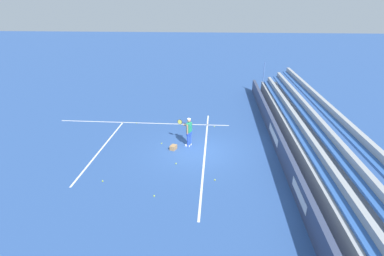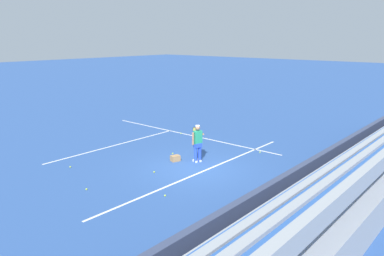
# 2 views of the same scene
# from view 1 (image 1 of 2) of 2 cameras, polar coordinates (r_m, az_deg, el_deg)

# --- Properties ---
(ground_plane) EXTENTS (160.00, 160.00, 0.00)m
(ground_plane) POSITION_cam_1_polar(r_m,az_deg,el_deg) (17.09, 0.80, -4.46)
(ground_plane) COLOR #2D5193
(court_baseline_white) EXTENTS (12.00, 0.10, 0.01)m
(court_baseline_white) POSITION_cam_1_polar(r_m,az_deg,el_deg) (17.06, 2.48, -4.51)
(court_baseline_white) COLOR white
(court_baseline_white) RESTS_ON ground
(court_sideline_white) EXTENTS (0.10, 12.00, 0.01)m
(court_sideline_white) POSITION_cam_1_polar(r_m,az_deg,el_deg) (21.40, -9.19, 0.95)
(court_sideline_white) COLOR white
(court_sideline_white) RESTS_ON ground
(court_service_line_white) EXTENTS (8.22, 0.10, 0.01)m
(court_service_line_white) POSITION_cam_1_polar(r_m,az_deg,el_deg) (18.25, -16.73, -3.64)
(court_service_line_white) COLOR white
(court_service_line_white) RESTS_ON ground
(back_wall_sponsor_board) EXTENTS (26.66, 0.25, 1.10)m
(back_wall_sponsor_board) POSITION_cam_1_polar(r_m,az_deg,el_deg) (17.20, 16.42, -3.22)
(back_wall_sponsor_board) COLOR #384260
(back_wall_sponsor_board) RESTS_ON ground
(bleacher_stand) EXTENTS (25.33, 2.40, 2.95)m
(bleacher_stand) POSITION_cam_1_polar(r_m,az_deg,el_deg) (17.61, 22.31, -2.79)
(bleacher_stand) COLOR #9EA3A8
(bleacher_stand) RESTS_ON ground
(tennis_player) EXTENTS (0.81, 0.93, 1.71)m
(tennis_player) POSITION_cam_1_polar(r_m,az_deg,el_deg) (17.40, -0.62, -0.71)
(tennis_player) COLOR blue
(tennis_player) RESTS_ON ground
(ball_box_cardboard) EXTENTS (0.48, 0.41, 0.26)m
(ball_box_cardboard) POSITION_cam_1_polar(r_m,az_deg,el_deg) (17.28, -3.57, -3.71)
(ball_box_cardboard) COLOR #A87F51
(ball_box_cardboard) RESTS_ON ground
(tennis_ball_far_left) EXTENTS (0.07, 0.07, 0.07)m
(tennis_ball_far_left) POSITION_cam_1_polar(r_m,az_deg,el_deg) (13.43, -7.22, -12.71)
(tennis_ball_far_left) COLOR #CCE533
(tennis_ball_far_left) RESTS_ON ground
(tennis_ball_on_baseline) EXTENTS (0.07, 0.07, 0.07)m
(tennis_ball_on_baseline) POSITION_cam_1_polar(r_m,az_deg,el_deg) (15.78, -3.05, -6.79)
(tennis_ball_on_baseline) COLOR #CCE533
(tennis_ball_on_baseline) RESTS_ON ground
(tennis_ball_by_box) EXTENTS (0.07, 0.07, 0.07)m
(tennis_ball_by_box) POSITION_cam_1_polar(r_m,az_deg,el_deg) (14.44, 4.38, -9.83)
(tennis_ball_by_box) COLOR #CCE533
(tennis_ball_by_box) RESTS_ON ground
(tennis_ball_midcourt) EXTENTS (0.07, 0.07, 0.07)m
(tennis_ball_midcourt) POSITION_cam_1_polar(r_m,az_deg,el_deg) (18.05, -5.81, -2.94)
(tennis_ball_midcourt) COLOR #CCE533
(tennis_ball_midcourt) RESTS_ON ground
(tennis_ball_far_right) EXTENTS (0.07, 0.07, 0.07)m
(tennis_ball_far_right) POSITION_cam_1_polar(r_m,az_deg,el_deg) (21.39, -10.51, 0.94)
(tennis_ball_far_right) COLOR #CCE533
(tennis_ball_far_right) RESTS_ON ground
(tennis_ball_near_player) EXTENTS (0.07, 0.07, 0.07)m
(tennis_ball_near_player) POSITION_cam_1_polar(r_m,az_deg,el_deg) (20.48, 4.27, 0.28)
(tennis_ball_near_player) COLOR #CCE533
(tennis_ball_near_player) RESTS_ON ground
(tennis_ball_toward_net) EXTENTS (0.07, 0.07, 0.07)m
(tennis_ball_toward_net) POSITION_cam_1_polar(r_m,az_deg,el_deg) (14.92, -16.66, -9.66)
(tennis_ball_toward_net) COLOR #CCE533
(tennis_ball_toward_net) RESTS_ON ground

